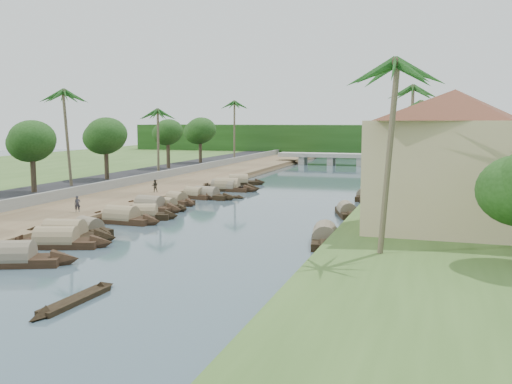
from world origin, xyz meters
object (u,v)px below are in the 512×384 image
(sampan_0, at_px, (8,259))
(sampan_1, at_px, (65,235))
(building_near, at_px, (452,160))
(bridge, at_px, (346,157))
(person_near, at_px, (77,204))

(sampan_0, xyz_separation_m, sampan_1, (-1.26, 7.52, 0.00))
(sampan_1, bearing_deg, building_near, 3.53)
(sampan_0, bearing_deg, bridge, 63.28)
(sampan_1, relative_size, person_near, 5.85)
(sampan_0, distance_m, sampan_1, 7.63)
(bridge, bearing_deg, building_near, -75.61)
(bridge, distance_m, building_near, 76.54)
(bridge, bearing_deg, sampan_1, -96.50)
(person_near, bearing_deg, building_near, -39.33)
(bridge, height_order, sampan_0, bridge)
(bridge, distance_m, sampan_1, 81.22)
(sampan_0, relative_size, person_near, 6.13)
(sampan_1, bearing_deg, person_near, 108.96)
(building_near, bearing_deg, bridge, 104.39)
(sampan_0, height_order, person_near, person_near)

